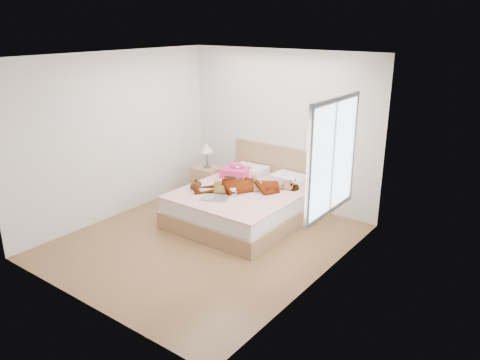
% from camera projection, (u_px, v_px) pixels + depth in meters
% --- Properties ---
extents(ground, '(4.00, 4.00, 0.00)m').
position_uv_depth(ground, '(205.00, 241.00, 6.77)').
color(ground, '#55361A').
rests_on(ground, ground).
extents(woman, '(1.69, 1.57, 0.23)m').
position_uv_depth(woman, '(248.00, 183.00, 7.29)').
color(woman, white).
rests_on(woman, bed).
extents(hair, '(0.54, 0.62, 0.08)m').
position_uv_depth(hair, '(236.00, 173.00, 7.97)').
color(hair, black).
rests_on(hair, bed).
extents(phone, '(0.10, 0.11, 0.06)m').
position_uv_depth(phone, '(237.00, 166.00, 7.84)').
color(phone, silver).
rests_on(phone, bed).
extents(room_shell, '(4.00, 4.00, 4.00)m').
position_uv_depth(room_shell, '(333.00, 157.00, 5.50)').
color(room_shell, white).
rests_on(room_shell, ground).
extents(bed, '(1.80, 2.08, 1.00)m').
position_uv_depth(bed, '(247.00, 202.00, 7.46)').
color(bed, brown).
rests_on(bed, ground).
extents(towel, '(0.54, 0.47, 0.24)m').
position_uv_depth(towel, '(236.00, 171.00, 7.92)').
color(towel, '#D33981').
rests_on(towel, bed).
extents(magazine, '(0.51, 0.43, 0.03)m').
position_uv_depth(magazine, '(214.00, 198.00, 6.96)').
color(magazine, white).
rests_on(magazine, bed).
extents(coffee_mug, '(0.14, 0.11, 0.10)m').
position_uv_depth(coffee_mug, '(233.00, 191.00, 7.10)').
color(coffee_mug, white).
rests_on(coffee_mug, bed).
extents(plush_toy, '(0.14, 0.22, 0.12)m').
position_uv_depth(plush_toy, '(196.00, 185.00, 7.32)').
color(plush_toy, black).
rests_on(plush_toy, bed).
extents(nightstand, '(0.50, 0.45, 1.01)m').
position_uv_depth(nightstand, '(208.00, 180.00, 8.32)').
color(nightstand, olive).
rests_on(nightstand, ground).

